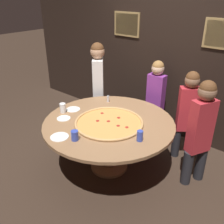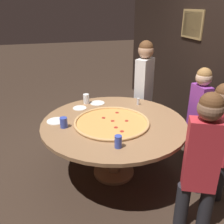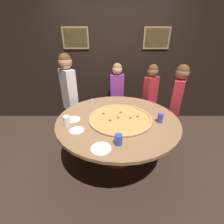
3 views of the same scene
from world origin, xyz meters
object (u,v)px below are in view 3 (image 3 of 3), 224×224
at_px(drink_cup_beside_pizza, 67,121).
at_px(white_plate_right_side, 73,119).
at_px(diner_side_left, 151,95).
at_px(giant_pizza, 121,118).
at_px(white_plate_far_back, 77,130).
at_px(diner_far_right, 177,101).
at_px(condiment_shaker, 93,102).
at_px(dining_table, 118,125).
at_px(drink_cup_far_right, 161,118).
at_px(diner_side_right, 70,92).
at_px(white_plate_left_side, 101,148).
at_px(diner_centre_back, 117,91).
at_px(drink_cup_far_left, 119,140).

distance_m(drink_cup_beside_pizza, white_plate_right_side, 0.17).
bearing_deg(diner_side_left, giant_pizza, 20.09).
bearing_deg(white_plate_far_back, diner_far_right, 28.19).
bearing_deg(giant_pizza, condiment_shaker, 131.82).
xyz_separation_m(condiment_shaker, diner_far_right, (1.44, 0.03, 0.00)).
xyz_separation_m(dining_table, white_plate_far_back, (-0.51, -0.33, 0.12)).
xyz_separation_m(white_plate_right_side, diner_side_left, (1.30, 0.98, 0.01)).
distance_m(dining_table, drink_cup_far_right, 0.61).
height_order(diner_far_right, diner_side_left, diner_far_right).
height_order(dining_table, condiment_shaker, condiment_shaker).
bearing_deg(condiment_shaker, diner_far_right, 1.09).
relative_size(drink_cup_beside_pizza, diner_side_right, 0.09).
bearing_deg(white_plate_left_side, diner_far_right, 43.58).
height_order(white_plate_left_side, diner_side_left, diner_side_left).
distance_m(dining_table, white_plate_far_back, 0.62).
relative_size(white_plate_far_back, diner_side_right, 0.12).
distance_m(white_plate_right_side, diner_side_right, 0.84).
bearing_deg(giant_pizza, drink_cup_beside_pizza, -166.32).
height_order(drink_cup_beside_pizza, diner_centre_back, diner_centre_back).
relative_size(drink_cup_far_left, drink_cup_far_right, 0.93).
bearing_deg(white_plate_far_back, diner_side_right, 108.22).
xyz_separation_m(drink_cup_beside_pizza, white_plate_far_back, (0.15, -0.12, -0.06)).
distance_m(drink_cup_far_right, diner_side_left, 1.05).
xyz_separation_m(drink_cup_far_right, white_plate_left_side, (-0.76, -0.54, -0.06)).
distance_m(dining_table, giant_pizza, 0.14).
relative_size(giant_pizza, drink_cup_far_left, 7.49).
relative_size(drink_cup_far_right, diner_far_right, 0.09).
height_order(drink_cup_beside_pizza, diner_side_right, diner_side_right).
bearing_deg(drink_cup_beside_pizza, diner_centre_back, 62.87).
height_order(drink_cup_beside_pizza, white_plate_left_side, drink_cup_beside_pizza).
bearing_deg(drink_cup_beside_pizza, dining_table, 17.29).
distance_m(drink_cup_far_left, condiment_shaker, 1.13).
distance_m(drink_cup_far_right, diner_centre_back, 1.37).
relative_size(giant_pizza, white_plate_left_side, 4.11).
bearing_deg(white_plate_left_side, drink_cup_far_right, 35.35).
xyz_separation_m(drink_cup_far_left, diner_centre_back, (0.03, 1.72, -0.05)).
bearing_deg(drink_cup_far_right, diner_side_right, 148.97).
distance_m(drink_cup_far_right, white_plate_left_side, 0.93).
distance_m(dining_table, drink_cup_far_left, 0.61).
relative_size(drink_cup_far_left, white_plate_right_side, 0.59).
relative_size(diner_side_right, diner_side_left, 1.15).
height_order(giant_pizza, white_plate_right_side, giant_pizza).
relative_size(giant_pizza, diner_side_right, 0.58).
xyz_separation_m(drink_cup_far_left, diner_side_right, (-0.85, 1.32, 0.07)).
relative_size(drink_cup_beside_pizza, diner_side_left, 0.10).
xyz_separation_m(dining_table, diner_side_left, (0.67, 0.92, 0.13)).
height_order(white_plate_right_side, diner_side_right, diner_side_right).
distance_m(drink_cup_beside_pizza, diner_side_right, 0.97).
distance_m(condiment_shaker, diner_side_right, 0.53).
relative_size(giant_pizza, white_plate_right_side, 4.42).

